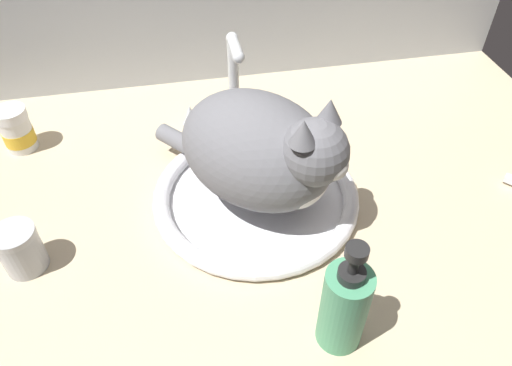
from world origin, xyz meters
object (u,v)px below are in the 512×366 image
object	(u,v)px
sink_basin	(256,195)
pill_bottle	(17,131)
faucet	(235,95)
cat	(264,151)
soap_pump_bottle	(344,306)
metal_jar	(20,249)

from	to	relation	value
sink_basin	pill_bottle	xyz separation A→B (cm)	(-40.45, 22.23, 2.79)
faucet	cat	xyz separation A→B (cm)	(0.97, -22.01, 4.13)
soap_pump_bottle	pill_bottle	distance (cm)	67.02
metal_jar	pill_bottle	size ratio (longest dim) A/B	0.87
faucet	metal_jar	world-z (taller)	faucet
faucet	pill_bottle	size ratio (longest dim) A/B	2.40
cat	metal_jar	size ratio (longest dim) A/B	4.43
pill_bottle	sink_basin	bearing A→B (deg)	-28.79
sink_basin	cat	bearing A→B (deg)	-48.77
metal_jar	cat	bearing A→B (deg)	8.65
faucet	metal_jar	distance (cm)	45.15
cat	metal_jar	bearing A→B (deg)	-171.35
sink_basin	pill_bottle	bearing A→B (deg)	151.21
sink_basin	faucet	size ratio (longest dim) A/B	1.66
soap_pump_bottle	pill_bottle	size ratio (longest dim) A/B	2.12
pill_bottle	metal_jar	bearing A→B (deg)	-80.41
faucet	pill_bottle	distance (cm)	40.62
metal_jar	pill_bottle	xyz separation A→B (cm)	(-4.88, 28.90, 0.22)
faucet	cat	bearing A→B (deg)	-87.47
faucet	soap_pump_bottle	distance (cm)	47.53
faucet	soap_pump_bottle	world-z (taller)	faucet
metal_jar	pill_bottle	distance (cm)	29.31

